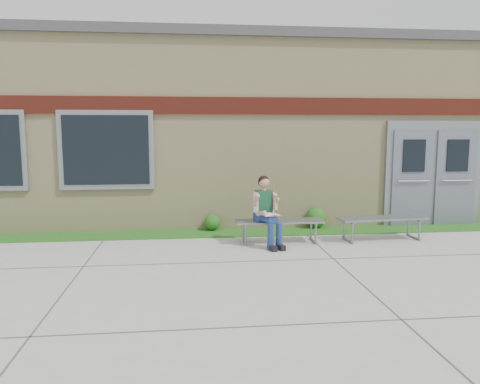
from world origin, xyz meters
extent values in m
plane|color=#9E9E99|center=(0.00, 0.00, 0.00)|extent=(80.00, 80.00, 0.00)
cube|color=#1D5015|center=(0.00, 2.60, 0.01)|extent=(16.00, 0.80, 0.02)
cube|color=beige|center=(0.00, 6.00, 2.00)|extent=(16.00, 6.00, 4.00)
cube|color=#3F3F42|center=(0.00, 6.00, 4.10)|extent=(16.20, 6.20, 0.20)
cube|color=maroon|center=(0.00, 2.97, 2.60)|extent=(16.00, 0.06, 0.35)
cube|color=slate|center=(-3.00, 2.96, 1.70)|extent=(1.90, 0.08, 1.60)
cube|color=black|center=(-3.00, 2.92, 1.70)|extent=(1.70, 0.04, 1.40)
cube|color=slate|center=(4.00, 2.96, 1.15)|extent=(2.20, 0.08, 2.30)
cube|color=slate|center=(3.50, 2.91, 1.05)|extent=(0.92, 0.06, 2.10)
cube|color=slate|center=(4.50, 2.91, 1.05)|extent=(0.92, 0.06, 2.10)
cube|color=slate|center=(0.32, 1.70, 0.41)|extent=(1.65, 0.48, 0.03)
cube|color=slate|center=(-0.33, 1.70, 0.19)|extent=(0.05, 0.46, 0.37)
cube|color=slate|center=(0.98, 1.70, 0.19)|extent=(0.05, 0.46, 0.37)
cube|color=slate|center=(2.32, 1.70, 0.43)|extent=(1.74, 0.61, 0.03)
cube|color=slate|center=(1.64, 1.70, 0.19)|extent=(0.08, 0.48, 0.39)
cube|color=slate|center=(3.01, 1.70, 0.19)|extent=(0.08, 0.48, 0.39)
cube|color=navy|center=(0.01, 1.66, 0.50)|extent=(0.36, 0.30, 0.15)
cube|color=#0F391C|center=(0.02, 1.64, 0.79)|extent=(0.34, 0.26, 0.43)
sphere|color=tan|center=(0.02, 1.63, 1.16)|extent=(0.24, 0.24, 0.19)
sphere|color=black|center=(0.01, 1.65, 1.18)|extent=(0.25, 0.25, 0.20)
cylinder|color=navy|center=(-0.01, 1.40, 0.52)|extent=(0.24, 0.41, 0.14)
cylinder|color=navy|center=(0.16, 1.45, 0.52)|extent=(0.24, 0.41, 0.14)
cylinder|color=navy|center=(0.07, 1.20, 0.23)|extent=(0.11, 0.11, 0.46)
cylinder|color=navy|center=(0.23, 1.24, 0.23)|extent=(0.11, 0.11, 0.46)
cube|color=black|center=(0.09, 1.13, 0.05)|extent=(0.15, 0.26, 0.09)
cube|color=black|center=(0.25, 1.18, 0.05)|extent=(0.15, 0.26, 0.09)
cylinder|color=tan|center=(-0.14, 1.54, 0.84)|extent=(0.14, 0.22, 0.25)
cylinder|color=tan|center=(0.20, 1.63, 0.84)|extent=(0.14, 0.22, 0.25)
cube|color=white|center=(0.10, 1.32, 0.61)|extent=(0.33, 0.27, 0.01)
cube|color=#E35573|center=(0.10, 1.32, 0.60)|extent=(0.33, 0.28, 0.01)
sphere|color=#63B931|center=(0.26, 1.52, 0.85)|extent=(0.08, 0.08, 0.08)
sphere|color=#1D5015|center=(-0.88, 2.85, 0.19)|extent=(0.33, 0.33, 0.33)
sphere|color=#1D5015|center=(1.34, 2.85, 0.24)|extent=(0.43, 0.43, 0.43)
camera|label=1|loc=(-1.35, -6.77, 2.12)|focal=35.00mm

